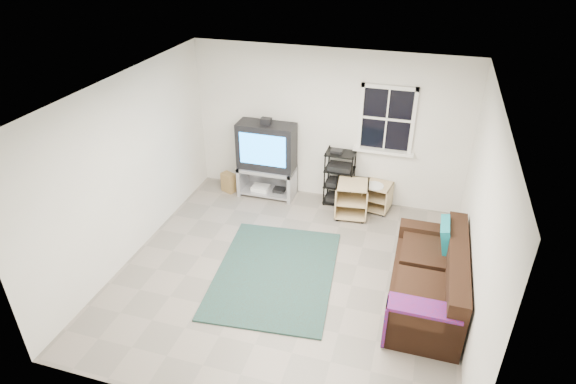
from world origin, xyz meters
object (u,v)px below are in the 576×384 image
(tv_unit, at_px, (267,154))
(av_rack, at_px, (339,181))
(side_table_right, at_px, (378,194))
(sofa, at_px, (430,282))
(side_table_left, at_px, (352,197))

(tv_unit, bearing_deg, av_rack, 3.09)
(tv_unit, xyz_separation_m, side_table_right, (1.94, 0.06, -0.52))
(av_rack, distance_m, sofa, 2.66)
(av_rack, relative_size, side_table_left, 1.63)
(av_rack, xyz_separation_m, side_table_right, (0.67, -0.01, -0.15))
(tv_unit, height_order, side_table_right, tv_unit)
(side_table_left, bearing_deg, av_rack, 131.98)
(side_table_left, bearing_deg, sofa, -53.91)
(tv_unit, xyz_separation_m, av_rack, (1.27, 0.07, -0.36))
(side_table_right, distance_m, sofa, 2.30)
(av_rack, distance_m, side_table_right, 0.68)
(tv_unit, xyz_separation_m, sofa, (2.87, -2.05, -0.48))
(tv_unit, height_order, side_table_left, tv_unit)
(side_table_right, xyz_separation_m, sofa, (0.93, -2.10, 0.04))
(tv_unit, relative_size, av_rack, 1.46)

